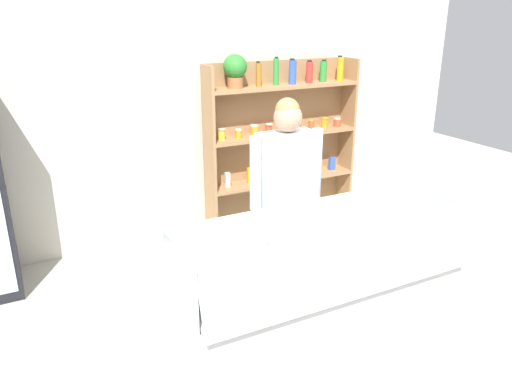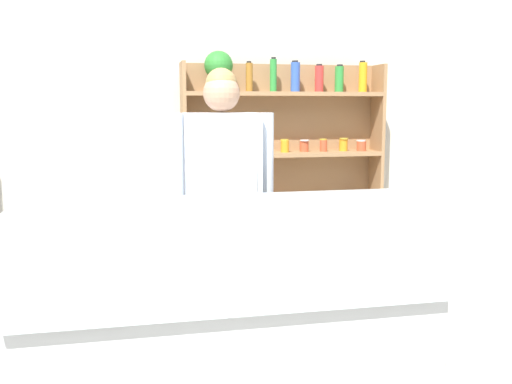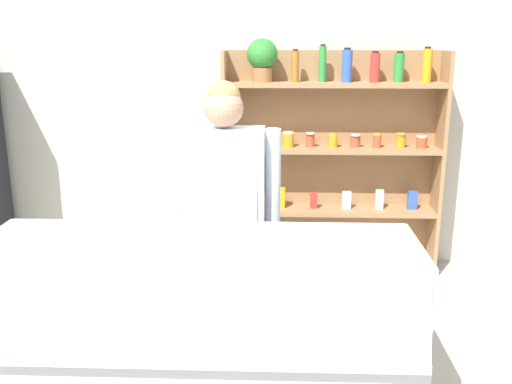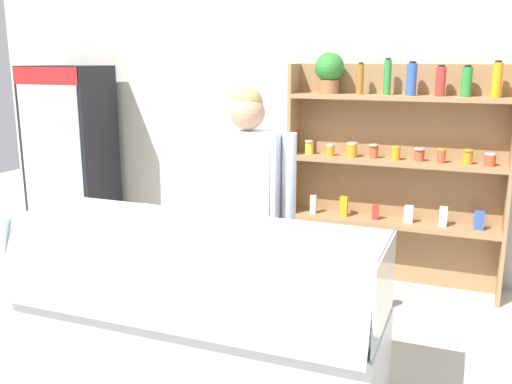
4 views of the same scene
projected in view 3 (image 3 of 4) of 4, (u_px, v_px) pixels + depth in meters
back_wall at (234, 110)px, 4.91m from camera, size 6.80×0.10×2.70m
shelving_unit at (326, 147)px, 4.67m from camera, size 1.77×0.29×1.95m
deli_display_case at (201, 366)px, 2.95m from camera, size 2.15×0.72×1.01m
shop_clerk at (225, 200)px, 3.37m from camera, size 0.65×0.25×1.72m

